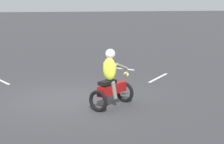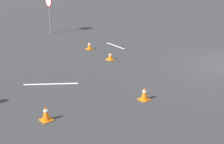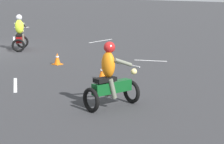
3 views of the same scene
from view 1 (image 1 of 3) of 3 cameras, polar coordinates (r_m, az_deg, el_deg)
ground_plane at (r=13.25m, az=-5.65°, el=-3.62°), size 120.00×120.00×0.00m
motorcycle_rider_foreground at (r=12.21m, az=-0.09°, el=-1.29°), size 1.41×1.42×1.66m
lane_stripe_sw at (r=16.61m, az=6.06°, el=-0.75°), size 1.19×1.64×0.01m
lane_stripe_se at (r=16.66m, az=-14.48°, el=-0.99°), size 0.90×1.83×0.01m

